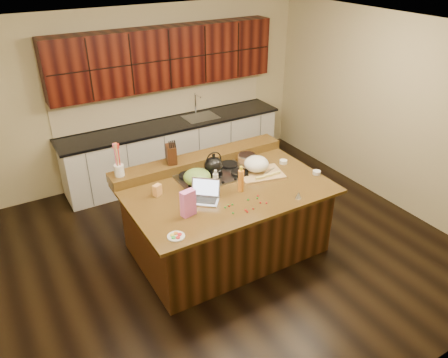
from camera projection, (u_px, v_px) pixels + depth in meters
room at (226, 154)px, 5.03m from camera, size 5.52×5.02×2.72m
island at (226, 218)px, 5.46m from camera, size 2.40×1.60×0.92m
back_ledge at (199, 160)px, 5.74m from camera, size 2.40×0.30×0.12m
cooktop at (214, 175)px, 5.46m from camera, size 0.92×0.52×0.05m
back_counter at (172, 119)px, 7.02m from camera, size 3.70×0.66×2.40m
kettle at (214, 165)px, 5.39m from camera, size 0.27×0.27×0.22m
green_bowl at (197, 177)px, 5.17m from camera, size 0.37×0.37×0.18m
laptop at (205, 194)px, 4.96m from camera, size 0.42×0.41×0.23m
oil_bottle at (241, 181)px, 5.09m from camera, size 0.07×0.07×0.27m
vinegar_bottle at (216, 184)px, 5.05m from camera, size 0.08×0.08×0.25m
wooden_tray at (257, 166)px, 5.50m from camera, size 0.61×0.51×0.22m
ramekin_a at (317, 172)px, 5.51m from camera, size 0.11×0.11×0.04m
ramekin_b at (283, 162)px, 5.77m from camera, size 0.12×0.12×0.04m
ramekin_c at (256, 164)px, 5.71m from camera, size 0.12×0.12×0.04m
strainer_bowl at (247, 159)px, 5.80m from camera, size 0.26×0.26×0.09m
kitchen_timer at (298, 195)px, 5.00m from camera, size 0.10×0.10×0.07m
pink_bag at (188, 203)px, 4.63m from camera, size 0.17×0.11×0.30m
candy_plate at (176, 236)px, 4.35m from camera, size 0.20×0.20×0.01m
package_box at (157, 190)px, 5.03m from camera, size 0.12×0.10×0.13m
utensil_crock at (119, 170)px, 5.20m from camera, size 0.12×0.12×0.14m
knife_block at (171, 154)px, 5.48m from camera, size 0.16×0.21×0.23m
gumdrop_0 at (247, 212)px, 4.74m from camera, size 0.02×0.02×0.02m
gumdrop_1 at (233, 213)px, 4.72m from camera, size 0.02×0.02×0.02m
gumdrop_2 at (260, 203)px, 4.90m from camera, size 0.02×0.02×0.02m
gumdrop_3 at (257, 198)px, 4.99m from camera, size 0.02×0.02×0.02m
gumdrop_4 at (266, 203)px, 4.90m from camera, size 0.02×0.02×0.02m
gumdrop_5 at (225, 207)px, 4.82m from camera, size 0.02×0.02×0.02m
gumdrop_6 at (253, 208)px, 4.80m from camera, size 0.02×0.02×0.02m
gumdrop_7 at (254, 208)px, 4.80m from camera, size 0.02×0.02×0.02m
gumdrop_8 at (258, 196)px, 5.03m from camera, size 0.02×0.02×0.02m
gumdrop_9 at (232, 204)px, 4.87m from camera, size 0.02×0.02×0.02m
gumdrop_10 at (246, 210)px, 4.77m from camera, size 0.02×0.02×0.02m
gumdrop_11 at (228, 205)px, 4.86m from camera, size 0.02×0.02×0.02m
gumdrop_12 at (229, 206)px, 4.84m from camera, size 0.02×0.02×0.02m
gumdrop_13 at (248, 200)px, 4.96m from camera, size 0.02×0.02×0.02m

